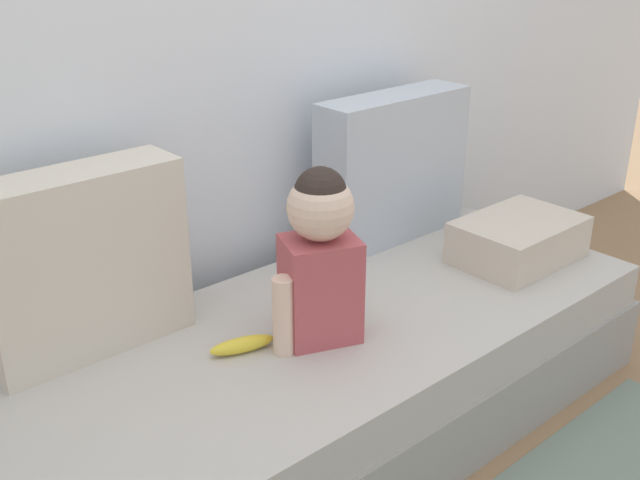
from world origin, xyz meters
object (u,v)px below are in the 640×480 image
couch (330,376)px  throw_pillow_left (84,263)px  throw_pillow_right (392,168)px  banana (242,345)px  folded_blanket (518,240)px  toddler (320,253)px

couch → throw_pillow_left: (-0.55, 0.30, 0.42)m
couch → throw_pillow_left: bearing=151.0°
throw_pillow_left → throw_pillow_right: 1.09m
throw_pillow_left → throw_pillow_right: throw_pillow_right is taller
couch → banana: (-0.28, 0.03, 0.20)m
couch → banana: bearing=174.7°
throw_pillow_left → banana: throw_pillow_left is taller
banana → folded_blanket: 1.00m
banana → throw_pillow_left: bearing=133.9°
throw_pillow_left → throw_pillow_right: (1.09, 0.00, 0.01)m
throw_pillow_right → folded_blanket: bearing=-67.5°
throw_pillow_right → toddler: throw_pillow_right is taller
toddler → folded_blanket: (0.79, -0.05, -0.17)m
throw_pillow_left → toddler: size_ratio=1.08×
throw_pillow_left → toddler: (0.47, -0.35, 0.00)m
couch → folded_blanket: folded_blanket is taller
couch → throw_pillow_left: 0.75m
throw_pillow_right → banana: (-0.83, -0.28, -0.23)m
throw_pillow_right → throw_pillow_left: bearing=180.0°
folded_blanket → throw_pillow_right: bearing=112.5°
toddler → folded_blanket: toddler is taller
couch → throw_pillow_left: size_ratio=3.93×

